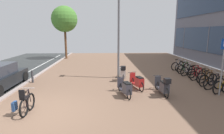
{
  "coord_description": "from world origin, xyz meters",
  "views": [
    {
      "loc": [
        2.4,
        -6.67,
        3.11
      ],
      "look_at": [
        2.83,
        2.59,
        1.29
      ],
      "focal_mm": 28.65,
      "sensor_mm": 36.0,
      "label": 1
    }
  ],
  "objects_px": {
    "bicycle_rack_07": "(185,69)",
    "scooter_mid": "(125,88)",
    "bicycle_rack_05": "(195,73)",
    "bicycle_foreground": "(26,104)",
    "scooter_near": "(138,82)",
    "bicycle_rack_03": "(205,77)",
    "street_tree": "(64,19)",
    "bicycle_rack_04": "(198,75)",
    "bicycle_rack_08": "(183,68)",
    "scooter_far": "(163,86)",
    "bicycle_rack_02": "(208,80)",
    "lamp_post": "(119,30)",
    "scooter_extra": "(123,73)",
    "parking_sign": "(223,61)",
    "bicycle_rack_09": "(178,66)",
    "bollard_far": "(32,77)",
    "bicycle_rack_06": "(188,71)",
    "bicycle_rack_01": "(214,83)",
    "bicycle_rack_00": "(222,87)"
  },
  "relations": [
    {
      "from": "bicycle_rack_07",
      "to": "scooter_mid",
      "type": "relative_size",
      "value": 0.75
    },
    {
      "from": "scooter_mid",
      "to": "bicycle_rack_05",
      "type": "bearing_deg",
      "value": 32.53
    },
    {
      "from": "bicycle_foreground",
      "to": "scooter_near",
      "type": "relative_size",
      "value": 0.78
    },
    {
      "from": "bicycle_rack_03",
      "to": "street_tree",
      "type": "distance_m",
      "value": 15.82
    },
    {
      "from": "bicycle_rack_04",
      "to": "bicycle_rack_08",
      "type": "distance_m",
      "value": 2.55
    },
    {
      "from": "scooter_mid",
      "to": "scooter_far",
      "type": "xyz_separation_m",
      "value": [
        1.91,
        0.08,
        0.05
      ]
    },
    {
      "from": "bicycle_rack_02",
      "to": "bicycle_rack_03",
      "type": "relative_size",
      "value": 1.0
    },
    {
      "from": "bicycle_rack_02",
      "to": "scooter_mid",
      "type": "bearing_deg",
      "value": -164.05
    },
    {
      "from": "bicycle_rack_07",
      "to": "lamp_post",
      "type": "distance_m",
      "value": 6.01
    },
    {
      "from": "bicycle_rack_02",
      "to": "scooter_near",
      "type": "height_order",
      "value": "bicycle_rack_02"
    },
    {
      "from": "scooter_extra",
      "to": "parking_sign",
      "type": "distance_m",
      "value": 5.62
    },
    {
      "from": "scooter_near",
      "to": "street_tree",
      "type": "xyz_separation_m",
      "value": [
        -6.31,
        11.83,
        4.13
      ]
    },
    {
      "from": "bicycle_rack_05",
      "to": "scooter_near",
      "type": "height_order",
      "value": "bicycle_rack_05"
    },
    {
      "from": "bicycle_rack_03",
      "to": "scooter_far",
      "type": "height_order",
      "value": "scooter_far"
    },
    {
      "from": "parking_sign",
      "to": "bicycle_rack_02",
      "type": "bearing_deg",
      "value": 78.28
    },
    {
      "from": "bicycle_rack_09",
      "to": "street_tree",
      "type": "distance_m",
      "value": 13.38
    },
    {
      "from": "bicycle_rack_09",
      "to": "scooter_near",
      "type": "height_order",
      "value": "bicycle_rack_09"
    },
    {
      "from": "bicycle_rack_08",
      "to": "scooter_far",
      "type": "height_order",
      "value": "scooter_far"
    },
    {
      "from": "bicycle_rack_04",
      "to": "lamp_post",
      "type": "height_order",
      "value": "lamp_post"
    },
    {
      "from": "bicycle_rack_07",
      "to": "scooter_mid",
      "type": "xyz_separation_m",
      "value": [
        -5.1,
        -4.63,
        0.06
      ]
    },
    {
      "from": "bicycle_rack_05",
      "to": "street_tree",
      "type": "xyz_separation_m",
      "value": [
        -10.75,
        9.56,
        4.19
      ]
    },
    {
      "from": "scooter_far",
      "to": "bollard_far",
      "type": "distance_m",
      "value": 7.82
    },
    {
      "from": "bicycle_rack_09",
      "to": "scooter_far",
      "type": "height_order",
      "value": "scooter_far"
    },
    {
      "from": "scooter_far",
      "to": "scooter_near",
      "type": "bearing_deg",
      "value": 137.82
    },
    {
      "from": "bicycle_rack_06",
      "to": "scooter_extra",
      "type": "xyz_separation_m",
      "value": [
        -4.86,
        -1.05,
        0.12
      ]
    },
    {
      "from": "bicycle_rack_06",
      "to": "scooter_far",
      "type": "bearing_deg",
      "value": -128.59
    },
    {
      "from": "scooter_near",
      "to": "scooter_mid",
      "type": "height_order",
      "value": "scooter_near"
    },
    {
      "from": "bicycle_rack_09",
      "to": "lamp_post",
      "type": "distance_m",
      "value": 6.37
    },
    {
      "from": "street_tree",
      "to": "bicycle_rack_07",
      "type": "bearing_deg",
      "value": -38.0
    },
    {
      "from": "bicycle_rack_08",
      "to": "scooter_near",
      "type": "relative_size",
      "value": 0.74
    },
    {
      "from": "bicycle_rack_01",
      "to": "bollard_far",
      "type": "xyz_separation_m",
      "value": [
        -10.48,
        1.81,
        0.05
      ]
    },
    {
      "from": "bicycle_rack_04",
      "to": "scooter_mid",
      "type": "distance_m",
      "value": 5.78
    },
    {
      "from": "bicycle_rack_05",
      "to": "scooter_mid",
      "type": "height_order",
      "value": "bicycle_rack_05"
    },
    {
      "from": "bicycle_rack_04",
      "to": "bicycle_rack_03",
      "type": "bearing_deg",
      "value": -77.89
    },
    {
      "from": "bicycle_rack_01",
      "to": "bicycle_rack_03",
      "type": "bearing_deg",
      "value": 79.06
    },
    {
      "from": "bicycle_rack_04",
      "to": "scooter_far",
      "type": "relative_size",
      "value": 0.68
    },
    {
      "from": "bicycle_rack_00",
      "to": "bicycle_rack_05",
      "type": "xyz_separation_m",
      "value": [
        0.23,
        3.19,
        -0.01
      ]
    },
    {
      "from": "bicycle_rack_03",
      "to": "scooter_extra",
      "type": "height_order",
      "value": "scooter_extra"
    },
    {
      "from": "bicycle_rack_02",
      "to": "bicycle_rack_04",
      "type": "bearing_deg",
      "value": 87.08
    },
    {
      "from": "bicycle_rack_07",
      "to": "scooter_far",
      "type": "height_order",
      "value": "scooter_far"
    },
    {
      "from": "parking_sign",
      "to": "street_tree",
      "type": "distance_m",
      "value": 16.79
    },
    {
      "from": "bicycle_rack_09",
      "to": "scooter_mid",
      "type": "xyz_separation_m",
      "value": [
        -5.1,
        -5.9,
        0.06
      ]
    },
    {
      "from": "bicycle_rack_01",
      "to": "bicycle_rack_09",
      "type": "xyz_separation_m",
      "value": [
        0.11,
        5.1,
        0.0
      ]
    },
    {
      "from": "bicycle_foreground",
      "to": "scooter_near",
      "type": "bearing_deg",
      "value": 30.04
    },
    {
      "from": "scooter_extra",
      "to": "bollard_far",
      "type": "bearing_deg",
      "value": -176.75
    },
    {
      "from": "bicycle_rack_03",
      "to": "bollard_far",
      "type": "bearing_deg",
      "value": 177.12
    },
    {
      "from": "bicycle_rack_08",
      "to": "bollard_far",
      "type": "relative_size",
      "value": 1.64
    },
    {
      "from": "bicycle_rack_04",
      "to": "street_tree",
      "type": "bearing_deg",
      "value": 136.12
    },
    {
      "from": "bicycle_rack_08",
      "to": "scooter_mid",
      "type": "xyz_separation_m",
      "value": [
        -5.21,
        -5.27,
        0.07
      ]
    },
    {
      "from": "scooter_extra",
      "to": "scooter_far",
      "type": "bearing_deg",
      "value": -58.63
    }
  ]
}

